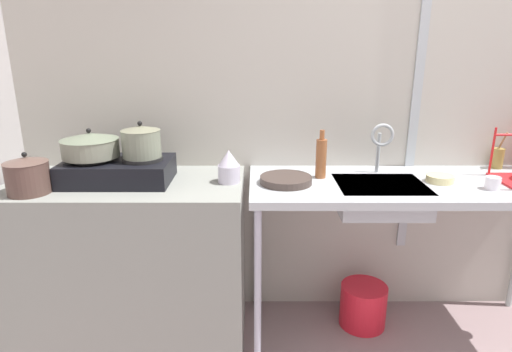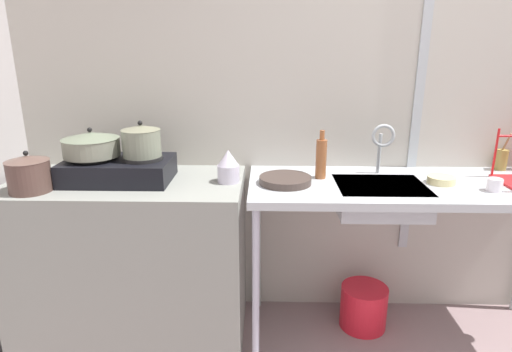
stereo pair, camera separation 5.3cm
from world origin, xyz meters
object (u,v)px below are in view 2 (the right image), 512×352
object	(u,v)px
pot_beside_stove	(29,174)
faucet	(382,140)
sink_basin	(380,198)
frying_pan	(285,180)
small_bowl_on_drainboard	(441,180)
bucket_on_floor	(363,307)
pot_on_right_burner	(141,141)
pot_on_left_burner	(91,144)
stove	(119,169)
cup_by_rack	(495,185)
utensil_jar	(502,159)
percolator	(228,166)
bottle_by_sink	(321,158)

from	to	relation	value
pot_beside_stove	faucet	world-z (taller)	faucet
sink_basin	frying_pan	world-z (taller)	frying_pan
sink_basin	frying_pan	bearing A→B (deg)	178.57
sink_basin	frying_pan	size ratio (longest dim) A/B	1.68
pot_beside_stove	small_bowl_on_drainboard	size ratio (longest dim) A/B	1.44
bucket_on_floor	pot_on_right_burner	bearing A→B (deg)	-176.30
frying_pan	pot_on_right_burner	bearing A→B (deg)	178.06
sink_basin	small_bowl_on_drainboard	distance (m)	0.32
pot_on_left_burner	bucket_on_floor	bearing A→B (deg)	3.05
stove	cup_by_rack	size ratio (longest dim) A/B	7.61
faucet	frying_pan	bearing A→B (deg)	-162.72
faucet	pot_on_right_burner	bearing A→B (deg)	-173.77
pot_beside_stove	faucet	xyz separation A→B (m)	(1.74, 0.31, 0.10)
pot_on_right_burner	sink_basin	size ratio (longest dim) A/B	0.44
sink_basin	pot_on_right_burner	bearing A→B (deg)	178.26
small_bowl_on_drainboard	pot_on_left_burner	bearing A→B (deg)	179.91
sink_basin	utensil_jar	xyz separation A→B (m)	(0.74, 0.29, 0.13)
faucet	frying_pan	distance (m)	0.57
cup_by_rack	percolator	bearing A→B (deg)	174.96
pot_on_right_burner	bucket_on_floor	distance (m)	1.56
pot_beside_stove	cup_by_rack	xyz separation A→B (m)	(2.22, 0.06, -0.06)
pot_on_right_burner	percolator	distance (m)	0.46
percolator	small_bowl_on_drainboard	size ratio (longest dim) A/B	1.21
small_bowl_on_drainboard	bottle_by_sink	xyz separation A→B (m)	(-0.60, 0.08, 0.09)
pot_beside_stove	frying_pan	distance (m)	1.23
pot_beside_stove	sink_basin	xyz separation A→B (m)	(1.70, 0.14, -0.16)
stove	pot_on_right_burner	distance (m)	0.20
percolator	frying_pan	xyz separation A→B (m)	(0.29, -0.02, -0.06)
pot_beside_stove	bottle_by_sink	world-z (taller)	bottle_by_sink
pot_on_right_burner	small_bowl_on_drainboard	xyz separation A→B (m)	(1.52, -0.00, -0.19)
cup_by_rack	bucket_on_floor	xyz separation A→B (m)	(-0.52, 0.20, -0.81)
sink_basin	cup_by_rack	size ratio (longest dim) A/B	6.29
sink_basin	cup_by_rack	bearing A→B (deg)	-9.14
pot_on_right_burner	cup_by_rack	size ratio (longest dim) A/B	2.77
cup_by_rack	stove	bearing A→B (deg)	176.30
pot_on_left_burner	bottle_by_sink	bearing A→B (deg)	3.63
bottle_by_sink	frying_pan	bearing A→B (deg)	-152.37
stove	utensil_jar	xyz separation A→B (m)	(2.08, 0.26, -0.00)
stove	pot_on_right_burner	bearing A→B (deg)	0.00
faucet	utensil_jar	bearing A→B (deg)	9.70
pot_on_left_burner	bucket_on_floor	world-z (taller)	pot_on_left_burner
sink_basin	small_bowl_on_drainboard	size ratio (longest dim) A/B	3.18
sink_basin	utensil_jar	size ratio (longest dim) A/B	2.07
bottle_by_sink	percolator	bearing A→B (deg)	-170.44
percolator	sink_basin	world-z (taller)	percolator
pot_on_right_burner	stove	bearing A→B (deg)	-180.00
bucket_on_floor	percolator	bearing A→B (deg)	-173.73
pot_on_left_burner	utensil_jar	xyz separation A→B (m)	(2.20, 0.26, -0.13)
percolator	faucet	bearing A→B (deg)	9.99
faucet	pot_on_left_burner	bearing A→B (deg)	-174.83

